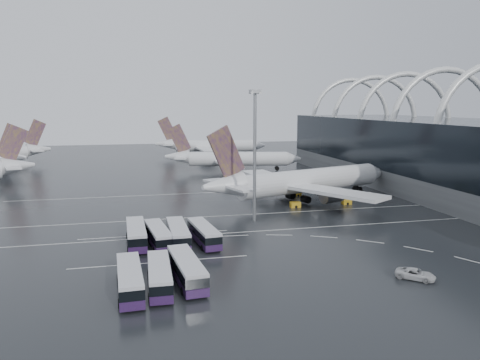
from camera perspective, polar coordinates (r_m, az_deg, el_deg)
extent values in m
plane|color=black|center=(95.03, 4.33, -5.77)|extent=(420.00, 420.00, 0.00)
cube|color=slate|center=(141.76, 26.35, -0.48)|extent=(42.00, 160.00, 6.00)
cube|color=black|center=(140.58, 26.64, 3.54)|extent=(42.00, 160.00, 14.00)
torus|color=white|center=(144.06, 23.52, 5.87)|extent=(33.80, 1.80, 33.80)
torus|color=white|center=(159.69, 19.45, 6.36)|extent=(33.80, 1.80, 33.80)
torus|color=white|center=(175.99, 16.11, 6.74)|extent=(33.80, 1.80, 33.80)
torus|color=white|center=(192.78, 13.34, 7.04)|extent=(33.80, 1.80, 33.80)
cube|color=white|center=(93.19, 4.71, -6.07)|extent=(120.00, 0.25, 0.01)
cube|color=white|center=(106.17, 2.38, -4.14)|extent=(120.00, 0.25, 0.01)
cube|color=white|center=(132.76, -0.87, -1.42)|extent=(120.00, 0.25, 0.01)
cube|color=white|center=(75.65, -9.69, -9.84)|extent=(28.00, 0.25, 0.01)
cube|color=white|center=(90.92, -10.34, -6.59)|extent=(28.00, 0.25, 0.01)
cylinder|color=white|center=(121.80, 8.60, -0.02)|extent=(41.97, 19.32, 5.88)
cone|color=white|center=(138.69, 16.21, 0.83)|extent=(7.67, 7.54, 5.88)
cone|color=white|center=(106.55, -2.15, -0.70)|extent=(11.50, 8.86, 5.88)
cube|color=#3D1868|center=(106.02, -1.70, 3.35)|extent=(9.44, 3.75, 12.47)
cube|color=white|center=(107.56, -1.22, -0.60)|extent=(10.24, 18.75, 0.51)
cube|color=white|center=(109.97, 11.29, -1.42)|extent=(19.13, 25.40, 0.81)
cube|color=white|center=(129.24, 3.56, 0.32)|extent=(10.11, 26.03, 0.81)
cylinder|color=slate|center=(114.89, 11.15, -1.89)|extent=(6.40, 5.07, 3.45)
cylinder|color=slate|center=(128.53, 5.58, -0.58)|extent=(6.40, 5.07, 3.45)
cube|color=black|center=(119.94, 7.08, -2.10)|extent=(13.62, 10.09, 2.23)
cylinder|color=white|center=(172.95, -0.23, 2.60)|extent=(36.28, 12.64, 5.18)
cone|color=white|center=(174.49, 6.58, 2.59)|extent=(6.33, 6.19, 5.18)
cone|color=white|center=(173.97, -7.66, 2.85)|extent=(9.82, 6.94, 5.18)
cube|color=#3D1868|center=(173.27, -7.41, 5.02)|extent=(8.52, 2.33, 10.98)
cube|color=white|center=(173.78, -7.07, 2.85)|extent=(7.31, 16.56, 0.45)
cube|color=white|center=(161.92, -1.44, 1.95)|extent=(6.31, 22.34, 0.71)
cube|color=white|center=(184.08, -1.40, 2.83)|extent=(14.84, 22.92, 0.71)
cylinder|color=slate|center=(165.23, -0.50, 1.54)|extent=(5.44, 4.00, 3.04)
cylinder|color=slate|center=(181.17, -0.55, 2.22)|extent=(5.44, 4.00, 3.04)
cube|color=black|center=(173.38, -1.41, 1.42)|extent=(11.68, 7.84, 1.96)
cylinder|color=white|center=(225.21, -3.10, 4.21)|extent=(37.59, 12.11, 5.55)
cone|color=white|center=(226.17, 2.36, 4.24)|extent=(6.64, 6.49, 5.55)
cone|color=white|center=(226.40, -9.04, 4.38)|extent=(10.40, 7.17, 5.55)
cube|color=#3D1868|center=(225.83, -8.85, 6.18)|extent=(9.17, 2.21, 11.76)
cube|color=white|center=(226.21, -8.56, 4.39)|extent=(7.31, 17.71, 0.48)
cube|color=white|center=(213.40, -4.13, 3.77)|extent=(7.40, 24.10, 0.77)
cube|color=white|center=(237.21, -4.02, 4.32)|extent=(15.27, 24.67, 0.77)
cylinder|color=slate|center=(216.86, -3.35, 3.41)|extent=(5.76, 4.14, 3.25)
cylinder|color=slate|center=(233.99, -3.32, 3.84)|extent=(5.76, 4.14, 3.25)
cube|color=black|center=(225.62, -4.06, 3.24)|extent=(12.39, 8.08, 2.10)
cone|color=white|center=(160.14, -25.41, 1.60)|extent=(10.65, 8.04, 5.48)
cube|color=#3D1868|center=(159.39, -25.92, 4.06)|extent=(8.85, 3.25, 11.61)
cube|color=white|center=(159.98, -26.08, 1.55)|extent=(9.12, 17.49, 0.47)
cone|color=white|center=(186.60, -25.90, 2.47)|extent=(9.92, 6.78, 5.31)
cube|color=#3D1868|center=(186.39, -26.31, 4.53)|extent=(8.78, 2.03, 11.25)
cube|color=white|center=(187.31, -26.42, 2.46)|extent=(6.85, 16.94, 0.46)
cone|color=white|center=(213.73, -23.33, 3.44)|extent=(10.80, 8.60, 5.48)
cube|color=#3D1868|center=(213.04, -23.69, 5.29)|extent=(8.65, 3.92, 11.61)
cube|color=white|center=(213.35, -23.82, 3.40)|extent=(10.28, 17.35, 0.47)
cube|color=black|center=(211.73, -27.09, 1.85)|extent=(12.76, 9.83, 2.08)
cube|color=#2B123A|center=(85.35, -12.52, -7.04)|extent=(3.41, 14.04, 1.18)
cube|color=black|center=(85.00, -12.55, -6.20)|extent=(3.47, 13.76, 1.40)
cube|color=silver|center=(84.76, -12.57, -5.59)|extent=(3.41, 14.04, 0.48)
cylinder|color=black|center=(81.24, -11.33, -8.15)|extent=(0.40, 1.08, 1.07)
cylinder|color=black|center=(81.16, -13.46, -8.24)|extent=(0.40, 1.08, 1.07)
cylinder|color=black|center=(89.82, -11.66, -6.47)|extent=(0.40, 1.08, 1.07)
cylinder|color=black|center=(89.74, -13.58, -6.55)|extent=(0.40, 1.08, 1.07)
cube|color=#2B123A|center=(84.19, -9.93, -7.22)|extent=(4.44, 13.42, 1.11)
cube|color=black|center=(83.86, -9.96, -6.42)|extent=(4.47, 13.17, 1.32)
cube|color=silver|center=(83.63, -9.97, -5.84)|extent=(4.44, 13.42, 0.46)
cylinder|color=black|center=(80.59, -8.40, -8.23)|extent=(0.47, 1.05, 1.01)
cylinder|color=black|center=(80.11, -10.40, -8.39)|extent=(0.47, 1.05, 1.01)
cylinder|color=black|center=(88.53, -9.50, -6.66)|extent=(0.47, 1.05, 1.01)
cylinder|color=black|center=(88.10, -11.32, -6.79)|extent=(0.47, 1.05, 1.01)
cube|color=#2B123A|center=(84.43, -7.55, -7.09)|extent=(3.09, 13.66, 1.15)
cube|color=black|center=(84.08, -7.57, -6.26)|extent=(3.15, 13.39, 1.36)
cube|color=silver|center=(83.84, -7.58, -5.66)|extent=(3.09, 13.66, 0.47)
cylinder|color=black|center=(80.55, -6.18, -8.18)|extent=(0.37, 1.05, 1.05)
cylinder|color=black|center=(80.26, -8.27, -8.29)|extent=(0.37, 1.05, 1.05)
cylinder|color=black|center=(88.87, -6.90, -6.52)|extent=(0.37, 1.05, 1.05)
cylinder|color=black|center=(88.60, -8.79, -6.61)|extent=(0.37, 1.05, 1.05)
cube|color=#2B123A|center=(84.41, -4.44, -7.06)|extent=(4.36, 13.40, 1.11)
cube|color=black|center=(84.08, -4.45, -6.27)|extent=(4.39, 13.14, 1.32)
cube|color=silver|center=(83.85, -4.45, -5.68)|extent=(4.36, 13.40, 0.46)
cylinder|color=black|center=(81.02, -2.67, -8.04)|extent=(0.46, 1.04, 1.01)
cylinder|color=black|center=(80.29, -4.62, -8.23)|extent=(0.46, 1.04, 1.01)
cylinder|color=black|center=(88.78, -4.26, -6.51)|extent=(0.46, 1.04, 1.01)
cylinder|color=black|center=(88.12, -6.04, -6.66)|extent=(0.46, 1.04, 1.01)
cube|color=#2B123A|center=(64.78, -13.26, -12.41)|extent=(3.56, 13.68, 1.15)
cube|color=black|center=(64.34, -13.30, -11.37)|extent=(3.61, 13.41, 1.36)
cube|color=silver|center=(64.02, -13.33, -10.60)|extent=(3.56, 13.68, 0.47)
cylinder|color=black|center=(60.98, -11.66, -14.18)|extent=(0.41, 1.06, 1.04)
cylinder|color=black|center=(60.90, -14.48, -14.32)|extent=(0.41, 1.06, 1.04)
cylinder|color=black|center=(69.04, -12.18, -11.36)|extent=(0.41, 1.06, 1.04)
cylinder|color=black|center=(68.97, -14.63, -11.47)|extent=(0.41, 1.06, 1.04)
cube|color=#2B123A|center=(65.52, -9.77, -12.07)|extent=(3.25, 13.13, 1.11)
cube|color=black|center=(65.09, -9.80, -11.08)|extent=(3.30, 12.87, 1.31)
cube|color=silver|center=(64.80, -9.82, -10.35)|extent=(3.25, 13.13, 0.45)
cylinder|color=black|center=(61.85, -8.28, -13.76)|extent=(0.38, 1.01, 1.00)
cylinder|color=black|center=(61.78, -10.95, -13.86)|extent=(0.38, 1.01, 1.00)
cylinder|color=black|center=(69.62, -8.72, -11.09)|extent=(0.38, 1.01, 1.00)
cylinder|color=black|center=(69.55, -11.06, -11.18)|extent=(0.38, 1.01, 1.00)
cube|color=#2B123A|center=(67.00, -6.50, -11.46)|extent=(4.25, 13.99, 1.17)
cube|color=black|center=(66.56, -6.52, -10.43)|extent=(4.28, 13.72, 1.38)
cube|color=silver|center=(66.25, -6.54, -9.68)|extent=(4.25, 13.99, 0.48)
cylinder|color=black|center=(63.44, -4.32, -13.05)|extent=(0.46, 1.09, 1.06)
cylinder|color=black|center=(62.86, -7.01, -13.31)|extent=(0.46, 1.09, 1.06)
cylinder|color=black|center=(71.48, -6.05, -10.46)|extent=(0.46, 1.09, 1.06)
cylinder|color=black|center=(70.96, -8.42, -10.66)|extent=(0.46, 1.09, 1.06)
imported|color=silver|center=(71.97, 20.61, -10.69)|extent=(5.73, 5.53, 1.52)
cylinder|color=gray|center=(97.63, 1.80, 2.68)|extent=(0.67, 0.67, 26.82)
cube|color=gray|center=(97.03, 1.84, 10.74)|extent=(2.11, 2.11, 0.77)
cube|color=white|center=(97.02, 1.84, 10.57)|extent=(1.92, 1.92, 0.38)
cube|color=gold|center=(118.96, 12.87, -2.61)|extent=(2.27, 1.34, 1.24)
cube|color=slate|center=(134.75, 9.59, -1.12)|extent=(2.28, 1.35, 1.25)
cube|color=gold|center=(113.28, 6.76, -3.00)|extent=(2.43, 1.43, 1.32)
cube|color=slate|center=(128.75, 15.18, -1.78)|extent=(2.48, 1.47, 1.35)
cube|color=gold|center=(127.28, 7.02, -1.71)|extent=(1.97, 1.16, 1.07)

